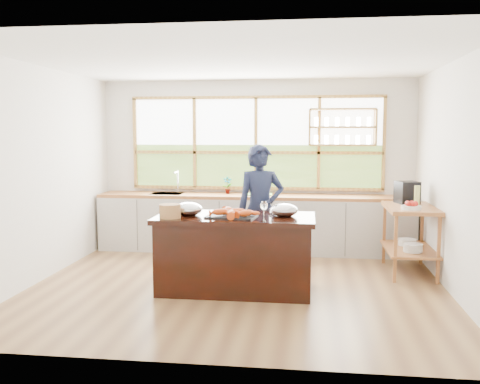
% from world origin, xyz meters
% --- Properties ---
extents(ground_plane, '(5.00, 5.00, 0.00)m').
position_xyz_m(ground_plane, '(0.00, 0.00, 0.00)').
color(ground_plane, olive).
extents(room_shell, '(5.02, 4.52, 2.71)m').
position_xyz_m(room_shell, '(0.02, 0.51, 1.75)').
color(room_shell, silver).
rests_on(room_shell, ground_plane).
extents(back_counter, '(4.90, 0.63, 0.90)m').
position_xyz_m(back_counter, '(-0.02, 1.94, 0.45)').
color(back_counter, beige).
rests_on(back_counter, ground_plane).
extents(right_shelf_unit, '(0.62, 1.10, 0.90)m').
position_xyz_m(right_shelf_unit, '(2.19, 0.89, 0.60)').
color(right_shelf_unit, '#955831').
rests_on(right_shelf_unit, ground_plane).
extents(island, '(1.85, 0.90, 0.90)m').
position_xyz_m(island, '(0.00, -0.20, 0.45)').
color(island, black).
rests_on(island, ground_plane).
extents(cook, '(0.72, 0.57, 1.71)m').
position_xyz_m(cook, '(0.22, 0.61, 0.86)').
color(cook, '#161B34').
rests_on(cook, ground_plane).
extents(potted_plant, '(0.17, 0.14, 0.28)m').
position_xyz_m(potted_plant, '(-0.43, 2.00, 1.04)').
color(potted_plant, slate).
rests_on(potted_plant, back_counter).
extents(cutting_board, '(0.41, 0.31, 0.01)m').
position_xyz_m(cutting_board, '(0.08, 1.94, 0.91)').
color(cutting_board, '#73C249').
rests_on(cutting_board, back_counter).
extents(espresso_machine, '(0.33, 0.35, 0.30)m').
position_xyz_m(espresso_machine, '(2.19, 1.20, 1.05)').
color(espresso_machine, black).
rests_on(espresso_machine, right_shelf_unit).
extents(wine_bottle, '(0.09, 0.09, 0.29)m').
position_xyz_m(wine_bottle, '(2.24, 0.77, 1.04)').
color(wine_bottle, '#A9B55B').
rests_on(wine_bottle, right_shelf_unit).
extents(fruit_bowl, '(0.25, 0.25, 0.11)m').
position_xyz_m(fruit_bowl, '(2.14, 0.59, 0.94)').
color(fruit_bowl, silver).
rests_on(fruit_bowl, right_shelf_unit).
extents(slate_board, '(0.59, 0.46, 0.02)m').
position_xyz_m(slate_board, '(-0.03, -0.28, 0.91)').
color(slate_board, black).
rests_on(slate_board, island).
extents(lobster_pile, '(0.52, 0.48, 0.08)m').
position_xyz_m(lobster_pile, '(-0.01, -0.31, 0.96)').
color(lobster_pile, '#C75617').
rests_on(lobster_pile, slate_board).
extents(mixing_bowl_left, '(0.34, 0.34, 0.16)m').
position_xyz_m(mixing_bowl_left, '(-0.56, -0.21, 0.97)').
color(mixing_bowl_left, '#AFB3B7').
rests_on(mixing_bowl_left, island).
extents(mixing_bowl_right, '(0.32, 0.32, 0.16)m').
position_xyz_m(mixing_bowl_right, '(0.57, -0.14, 0.97)').
color(mixing_bowl_right, '#AFB3B7').
rests_on(mixing_bowl_right, island).
extents(wine_glass, '(0.08, 0.08, 0.22)m').
position_xyz_m(wine_glass, '(0.36, -0.53, 1.06)').
color(wine_glass, white).
rests_on(wine_glass, island).
extents(wicker_basket, '(0.25, 0.25, 0.16)m').
position_xyz_m(wicker_basket, '(-0.72, -0.45, 0.98)').
color(wicker_basket, '#A37A41').
rests_on(wicker_basket, island).
extents(parchment_roll, '(0.10, 0.30, 0.08)m').
position_xyz_m(parchment_roll, '(-0.73, 0.06, 0.94)').
color(parchment_roll, white).
rests_on(parchment_roll, island).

